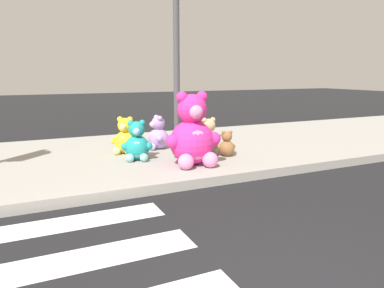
{
  "coord_description": "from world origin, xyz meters",
  "views": [
    {
      "loc": [
        -1.47,
        -1.55,
        1.66
      ],
      "look_at": [
        0.93,
        3.6,
        0.55
      ],
      "focal_mm": 33.73,
      "sensor_mm": 36.0,
      "label": 1
    }
  ],
  "objects_px": {
    "plush_lavender": "(157,136)",
    "plush_pink_large": "(193,136)",
    "plush_teal": "(137,144)",
    "sign_pole": "(177,63)",
    "plush_yellow": "(125,139)",
    "plush_brown": "(226,146)",
    "plush_tan": "(208,138)"
  },
  "relations": [
    {
      "from": "plush_lavender",
      "to": "plush_pink_large",
      "type": "bearing_deg",
      "value": -86.02
    },
    {
      "from": "plush_pink_large",
      "to": "plush_lavender",
      "type": "relative_size",
      "value": 1.79
    },
    {
      "from": "plush_teal",
      "to": "sign_pole",
      "type": "bearing_deg",
      "value": -10.62
    },
    {
      "from": "plush_lavender",
      "to": "plush_yellow",
      "type": "bearing_deg",
      "value": -168.74
    },
    {
      "from": "plush_lavender",
      "to": "plush_brown",
      "type": "xyz_separation_m",
      "value": [
        0.95,
        -1.16,
        -0.08
      ]
    },
    {
      "from": "plush_teal",
      "to": "plush_yellow",
      "type": "xyz_separation_m",
      "value": [
        -0.05,
        0.62,
        -0.0
      ]
    },
    {
      "from": "plush_brown",
      "to": "plush_pink_large",
      "type": "bearing_deg",
      "value": -159.19
    },
    {
      "from": "plush_pink_large",
      "to": "plush_tan",
      "type": "height_order",
      "value": "plush_pink_large"
    },
    {
      "from": "plush_yellow",
      "to": "plush_tan",
      "type": "bearing_deg",
      "value": -19.45
    },
    {
      "from": "plush_tan",
      "to": "plush_lavender",
      "type": "bearing_deg",
      "value": 140.31
    },
    {
      "from": "plush_pink_large",
      "to": "plush_brown",
      "type": "bearing_deg",
      "value": 20.81
    },
    {
      "from": "plush_yellow",
      "to": "plush_teal",
      "type": "bearing_deg",
      "value": -85.38
    },
    {
      "from": "plush_lavender",
      "to": "plush_brown",
      "type": "height_order",
      "value": "plush_lavender"
    },
    {
      "from": "plush_yellow",
      "to": "plush_brown",
      "type": "bearing_deg",
      "value": -31.68
    },
    {
      "from": "plush_teal",
      "to": "plush_tan",
      "type": "height_order",
      "value": "plush_teal"
    },
    {
      "from": "plush_teal",
      "to": "plush_yellow",
      "type": "distance_m",
      "value": 0.62
    },
    {
      "from": "plush_pink_large",
      "to": "plush_tan",
      "type": "bearing_deg",
      "value": 48.71
    },
    {
      "from": "plush_teal",
      "to": "plush_brown",
      "type": "bearing_deg",
      "value": -14.02
    },
    {
      "from": "plush_yellow",
      "to": "plush_tan",
      "type": "distance_m",
      "value": 1.6
    },
    {
      "from": "plush_pink_large",
      "to": "plush_yellow",
      "type": "distance_m",
      "value": 1.57
    },
    {
      "from": "plush_pink_large",
      "to": "plush_tan",
      "type": "xyz_separation_m",
      "value": [
        0.71,
        0.81,
        -0.22
      ]
    },
    {
      "from": "plush_pink_large",
      "to": "plush_brown",
      "type": "distance_m",
      "value": 0.95
    },
    {
      "from": "plush_pink_large",
      "to": "plush_tan",
      "type": "distance_m",
      "value": 1.09
    },
    {
      "from": "sign_pole",
      "to": "plush_lavender",
      "type": "bearing_deg",
      "value": 94.27
    },
    {
      "from": "plush_pink_large",
      "to": "plush_teal",
      "type": "distance_m",
      "value": 1.06
    },
    {
      "from": "plush_teal",
      "to": "plush_lavender",
      "type": "bearing_deg",
      "value": 49.37
    },
    {
      "from": "sign_pole",
      "to": "plush_teal",
      "type": "height_order",
      "value": "sign_pole"
    },
    {
      "from": "plush_lavender",
      "to": "sign_pole",
      "type": "bearing_deg",
      "value": -85.73
    },
    {
      "from": "sign_pole",
      "to": "plush_teal",
      "type": "bearing_deg",
      "value": 169.38
    },
    {
      "from": "plush_pink_large",
      "to": "plush_tan",
      "type": "relative_size",
      "value": 1.81
    },
    {
      "from": "plush_brown",
      "to": "plush_teal",
      "type": "bearing_deg",
      "value": 165.98
    },
    {
      "from": "plush_brown",
      "to": "plush_tan",
      "type": "bearing_deg",
      "value": 105.91
    }
  ]
}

